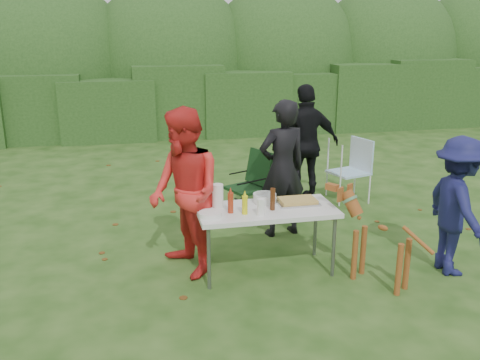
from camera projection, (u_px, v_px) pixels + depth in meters
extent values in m
plane|color=#1E4211|center=(253.00, 279.00, 5.50)|extent=(80.00, 80.00, 0.00)
cube|color=#23471C|center=(178.00, 102.00, 12.76)|extent=(22.00, 1.40, 1.70)
ellipsoid|color=#3D6628|center=(172.00, 67.00, 14.05)|extent=(20.00, 2.60, 3.20)
cube|color=silver|center=(266.00, 210.00, 5.49)|extent=(1.50, 0.70, 0.05)
cylinder|color=slate|center=(209.00, 258.00, 5.19)|extent=(0.04, 0.04, 0.69)
cylinder|color=slate|center=(334.00, 247.00, 5.47)|extent=(0.04, 0.04, 0.69)
cylinder|color=slate|center=(201.00, 237.00, 5.72)|extent=(0.04, 0.04, 0.69)
cylinder|color=slate|center=(315.00, 228.00, 5.99)|extent=(0.04, 0.04, 0.69)
imported|color=black|center=(282.00, 169.00, 6.48)|extent=(0.72, 0.54, 1.78)
imported|color=red|center=(185.00, 193.00, 5.41)|extent=(0.94, 1.06, 1.83)
imported|color=black|center=(306.00, 144.00, 7.75)|extent=(1.09, 0.51, 1.83)
imported|color=#17194C|center=(457.00, 206.00, 5.46)|extent=(0.64, 1.03, 1.53)
cube|color=#B7B7BA|center=(297.00, 203.00, 5.63)|extent=(0.45, 0.30, 0.02)
cube|color=tan|center=(298.00, 200.00, 5.62)|extent=(0.40, 0.26, 0.04)
cylinder|color=#D4D310|center=(245.00, 205.00, 5.28)|extent=(0.06, 0.06, 0.20)
cylinder|color=#9A2D15|center=(231.00, 203.00, 5.32)|extent=(0.06, 0.06, 0.22)
cylinder|color=#47230F|center=(273.00, 199.00, 5.40)|extent=(0.06, 0.06, 0.24)
cylinder|color=white|center=(218.00, 196.00, 5.47)|extent=(0.12, 0.12, 0.26)
cylinder|color=white|center=(261.00, 207.00, 5.25)|extent=(0.08, 0.08, 0.18)
cylinder|color=silver|center=(265.00, 198.00, 5.66)|extent=(0.26, 0.26, 0.10)
cylinder|color=white|center=(210.00, 214.00, 5.23)|extent=(0.24, 0.24, 0.05)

